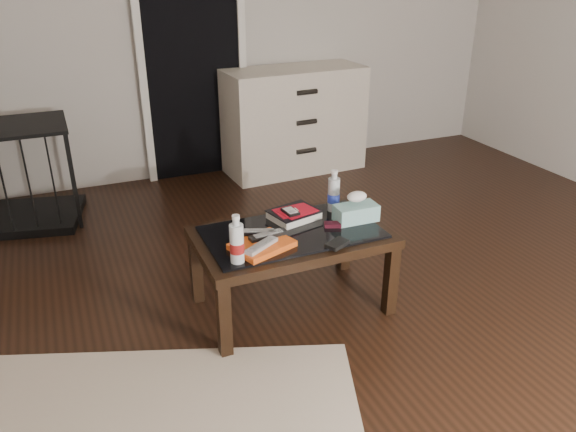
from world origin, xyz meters
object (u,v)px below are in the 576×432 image
object	(u,v)px
coffee_table	(292,242)
pet_crate	(10,192)
water_bottle_left	(237,239)
water_bottle_right	(334,190)
tissue_box	(356,213)
dresser	(294,120)
textbook	(294,215)

from	to	relation	value
coffee_table	pet_crate	world-z (taller)	pet_crate
pet_crate	water_bottle_left	size ratio (longest dim) A/B	4.24
water_bottle_right	tissue_box	bearing A→B (deg)	-73.47
dresser	tissue_box	xyz separation A→B (m)	(-0.52, -2.02, 0.06)
dresser	water_bottle_left	world-z (taller)	dresser
dresser	water_bottle_left	distance (m)	2.53
dresser	coffee_table	bearing A→B (deg)	-116.84
water_bottle_right	coffee_table	bearing A→B (deg)	-154.59
textbook	water_bottle_left	distance (m)	0.55
textbook	water_bottle_right	distance (m)	0.26
textbook	tissue_box	world-z (taller)	tissue_box
dresser	pet_crate	world-z (taller)	dresser
textbook	tissue_box	size ratio (longest dim) A/B	1.09
coffee_table	textbook	world-z (taller)	textbook
water_bottle_left	tissue_box	size ratio (longest dim) A/B	1.03
pet_crate	water_bottle_right	world-z (taller)	pet_crate
coffee_table	dresser	bearing A→B (deg)	66.02
dresser	pet_crate	xyz separation A→B (m)	(-2.31, -0.23, -0.22)
dresser	water_bottle_right	distance (m)	1.94
coffee_table	tissue_box	size ratio (longest dim) A/B	4.35
coffee_table	water_bottle_left	xyz separation A→B (m)	(-0.36, -0.19, 0.18)
water_bottle_left	water_bottle_right	xyz separation A→B (m)	(0.68, 0.34, 0.00)
dresser	textbook	size ratio (longest dim) A/B	4.89
water_bottle_left	water_bottle_right	bearing A→B (deg)	26.88
dresser	water_bottle_left	bearing A→B (deg)	-122.53
pet_crate	water_bottle_left	xyz separation A→B (m)	(1.06, -1.97, 0.35)
pet_crate	water_bottle_left	world-z (taller)	pet_crate
textbook	tissue_box	xyz separation A→B (m)	(0.30, -0.15, 0.02)
coffee_table	textbook	distance (m)	0.18
water_bottle_left	water_bottle_right	distance (m)	0.76
water_bottle_right	textbook	bearing A→B (deg)	-176.79
water_bottle_right	water_bottle_left	bearing A→B (deg)	-153.12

